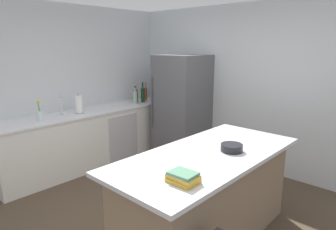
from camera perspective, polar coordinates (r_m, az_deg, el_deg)
ground_plane at (r=3.53m, az=-1.78°, el=-20.42°), size 7.20×7.20×0.00m
wall_rear at (r=4.85m, az=17.18°, el=4.84°), size 6.00×0.10×2.60m
wall_left at (r=5.03m, az=-22.27°, el=4.72°), size 0.10×6.00×2.60m
counter_run_left at (r=5.14m, az=-14.15°, el=-4.13°), size 0.67×3.13×0.92m
kitchen_island at (r=3.16m, az=7.38°, el=-15.01°), size 0.96×2.14×0.92m
refrigerator at (r=5.22m, az=2.68°, el=1.51°), size 0.79×0.79×1.80m
sink_faucet at (r=4.80m, az=-19.75°, el=1.84°), size 0.15×0.05×0.30m
flower_vase at (r=4.56m, az=-23.38°, el=0.16°), size 0.09×0.09×0.30m
paper_towel_roll at (r=4.85m, az=-16.68°, el=1.90°), size 0.14×0.14×0.31m
soda_bottle at (r=5.85m, az=-2.14°, el=4.30°), size 0.07×0.07×0.34m
syrup_bottle at (r=5.76m, az=-2.62°, el=3.82°), size 0.07×0.07×0.25m
vinegar_bottle at (r=5.80m, az=-4.25°, el=4.16°), size 0.05×0.05×0.34m
hot_sauce_bottle at (r=5.71m, az=-4.73°, el=3.61°), size 0.05×0.05×0.22m
wine_bottle at (r=5.58m, az=-4.85°, el=3.91°), size 0.07×0.07×0.37m
whiskey_bottle at (r=5.58m, az=-6.22°, el=3.67°), size 0.08×0.08×0.30m
gin_bottle at (r=5.47m, az=-6.31°, el=3.46°), size 0.08×0.08×0.31m
cookbook_stack at (r=2.34m, az=2.90°, el=-11.87°), size 0.24×0.18×0.09m
mixing_bowl at (r=3.06m, az=12.10°, el=-6.14°), size 0.22×0.22×0.07m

